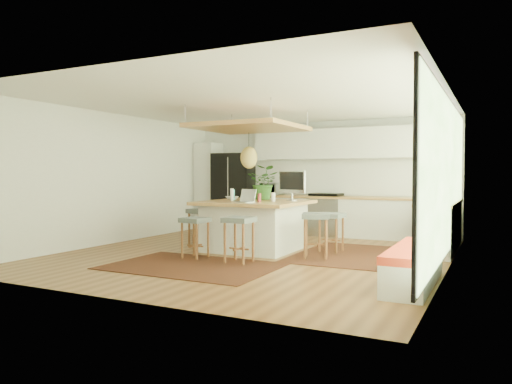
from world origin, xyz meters
The scene contains 35 objects.
floor centered at (0.00, 0.00, 0.00)m, with size 7.00×7.00×0.00m, color #583319.
ceiling centered at (0.00, 0.00, 2.70)m, with size 7.00×7.00×0.00m, color white.
wall_back centered at (0.00, 3.50, 1.35)m, with size 6.50×6.50×0.00m, color silver.
wall_front centered at (0.00, -3.50, 1.35)m, with size 6.50×6.50×0.00m, color silver.
wall_left centered at (-3.25, 0.00, 1.35)m, with size 7.00×7.00×0.00m, color silver.
wall_right centered at (3.25, 0.00, 1.35)m, with size 7.00×7.00×0.00m, color silver.
window_wall centered at (3.22, 0.00, 1.40)m, with size 0.10×6.20×2.60m, color black, non-canonical shape.
pantry centered at (-2.95, 3.18, 1.12)m, with size 0.55×0.60×2.25m, color silver.
back_counter_base centered at (0.55, 3.18, 0.44)m, with size 4.20×0.60×0.88m, color silver.
back_counter_top centered at (0.55, 3.18, 0.90)m, with size 4.24×0.64×0.05m, color #9C6C37.
backsplash centered at (0.55, 3.48, 1.35)m, with size 4.20×0.02×0.80m, color white.
upper_cabinets centered at (0.55, 3.32, 2.15)m, with size 4.20×0.34×0.70m, color silver.
range centered at (0.30, 3.18, 0.50)m, with size 0.76×0.62×1.00m, color #A5A5AA, non-canonical shape.
right_counter_base centered at (2.93, 2.00, 0.44)m, with size 0.60×2.50×0.88m, color silver.
right_counter_top centered at (2.93, 2.00, 0.90)m, with size 0.64×2.54×0.05m, color #9C6C37.
window_bench centered at (2.95, -1.20, 0.25)m, with size 0.52×2.00×0.50m, color silver, non-canonical shape.
ceiling_panel centered at (-0.30, 0.40, 2.05)m, with size 1.86×1.86×0.80m, color #9C6C37, non-canonical shape.
rug_near centered at (-0.34, -1.43, 0.01)m, with size 2.60×1.80×0.01m, color black.
rug_right centered at (1.57, 0.72, 0.01)m, with size 1.80×2.60×0.01m, color black.
fridge centered at (-2.17, 3.17, 0.93)m, with size 0.98×0.76×1.97m, color black, non-canonical shape.
island centered at (-0.23, 0.51, 0.47)m, with size 1.85×1.85×0.93m, color #9C6C37, non-canonical shape.
stool_near_left centered at (-0.71, -0.80, 0.35)m, with size 0.41×0.41×0.70m, color #4D5556, non-canonical shape.
stool_near_right centered at (0.17, -0.85, 0.35)m, with size 0.44×0.44×0.75m, color #4D5556, non-canonical shape.
stool_right_front centered at (1.14, 0.12, 0.35)m, with size 0.46×0.46×0.77m, color #4D5556, non-canonical shape.
stool_right_back centered at (1.17, 0.87, 0.35)m, with size 0.43×0.43×0.72m, color #4D5556, non-canonical shape.
stool_left_side centered at (-1.36, 0.38, 0.35)m, with size 0.44×0.44×0.75m, color #4D5556, non-canonical shape.
laptop centered at (-0.19, -0.01, 1.05)m, with size 0.35×0.37×0.26m, color #A5A5AA, non-canonical shape.
monitor centered at (0.38, 0.88, 1.19)m, with size 0.63×0.22×0.58m, color #A5A5AA, non-canonical shape.
microwave centered at (-1.08, 3.13, 1.11)m, with size 0.54×0.30×0.36m, color #A5A5AA.
island_plant centered at (-0.25, 0.96, 1.20)m, with size 0.61×0.68×0.53m, color #1E4C19.
island_bowl centered at (-0.90, 0.82, 0.96)m, with size 0.24×0.24×0.06m, color white.
island_bottle_0 centered at (-0.78, 0.61, 1.03)m, with size 0.07×0.07×0.19m, color #35CCD7.
island_bottle_1 centered at (-0.63, 0.36, 1.03)m, with size 0.07×0.07×0.19m, color white.
island_bottle_2 centered at (0.02, 0.21, 1.03)m, with size 0.07×0.07×0.19m, color #AB3941.
island_bottle_3 centered at (0.12, 0.56, 1.03)m, with size 0.07×0.07×0.19m, color white.
Camera 1 is at (3.92, -7.72, 1.44)m, focal length 34.12 mm.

